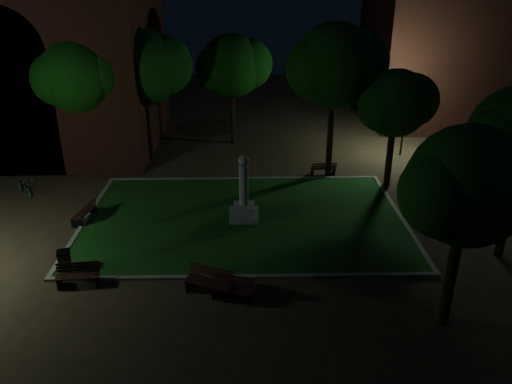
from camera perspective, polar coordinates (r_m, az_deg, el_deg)
ground at (r=22.39m, az=-1.37°, el=-5.45°), size 80.00×80.00×0.00m
lawn at (r=24.14m, az=-1.37°, el=-3.06°), size 15.00×10.00×0.08m
lawn_kerb at (r=24.13m, az=-1.37°, el=-3.01°), size 15.40×10.40×0.12m
monument at (r=23.74m, az=-1.39°, el=-1.08°), size 1.40×1.40×3.20m
building_far at (r=43.71m, az=23.81°, el=15.31°), size 16.00×10.00×12.00m
tree_north_wl at (r=31.25m, az=-12.58°, el=13.67°), size 5.53×4.52×8.03m
tree_north_er at (r=28.04m, az=9.18°, el=14.01°), size 5.71×4.66×8.68m
tree_ne at (r=27.83m, az=15.82°, el=9.71°), size 4.43×3.62×6.42m
tree_se at (r=16.27m, az=23.29°, el=0.61°), size 4.60×3.75×6.93m
tree_nw at (r=30.62m, az=-19.40°, el=12.54°), size 5.57×4.55×7.95m
tree_far_north at (r=33.97m, az=-2.62°, el=14.18°), size 5.11×4.17×7.41m
lamppost_nw at (r=33.17m, az=-19.43°, el=8.18°), size 1.18×0.28×3.93m
lamppost_ne at (r=33.28m, az=16.75°, el=9.24°), size 1.18×0.28×4.55m
bench_near_left at (r=18.75m, az=-5.31°, el=-10.20°), size 1.91×1.29×0.99m
bench_near_right at (r=18.45m, az=-2.64°, el=-11.02°), size 1.63×0.95×0.85m
bench_west_near at (r=20.30m, az=-19.68°, el=-8.96°), size 1.65×0.73×0.87m
bench_left_side at (r=25.17m, az=-18.98°, el=-2.28°), size 0.85×1.73×0.91m
bench_right_side at (r=27.56m, az=19.23°, el=-0.21°), size 0.67×1.44×0.76m
bench_far_side at (r=29.56m, az=7.69°, el=2.61°), size 1.53×0.67×0.81m
trash_bin at (r=21.35m, az=-21.01°, el=-7.36°), size 0.64×0.64×0.89m
bicycle at (r=29.44m, az=-24.92°, el=0.59°), size 1.67×1.66×0.92m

